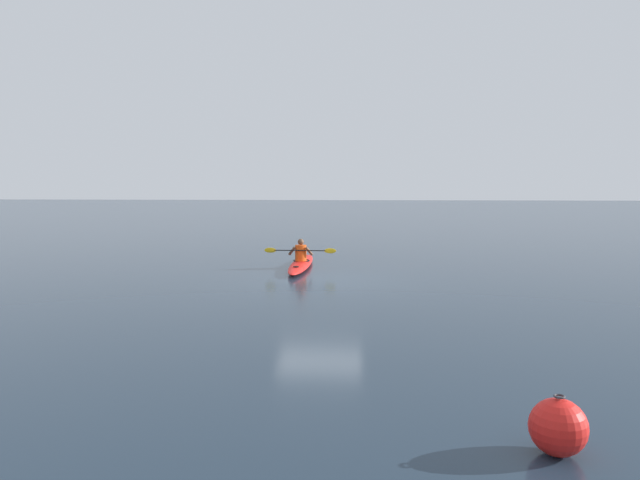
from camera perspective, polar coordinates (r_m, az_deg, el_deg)
name	(u,v)px	position (r m, az deg, el deg)	size (l,w,h in m)	color
ground_plane	(320,281)	(17.64, -0.01, -3.96)	(160.00, 160.00, 0.00)	#1E2D3D
kayak	(301,264)	(20.37, -1.81, -2.31)	(0.72, 4.88, 0.25)	red
kayaker	(301,252)	(20.18, -1.86, -1.13)	(2.43, 0.43, 0.75)	#E04C14
mooring_buoy_white_far	(558,427)	(7.13, 21.87, -16.31)	(0.62, 0.62, 0.66)	red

